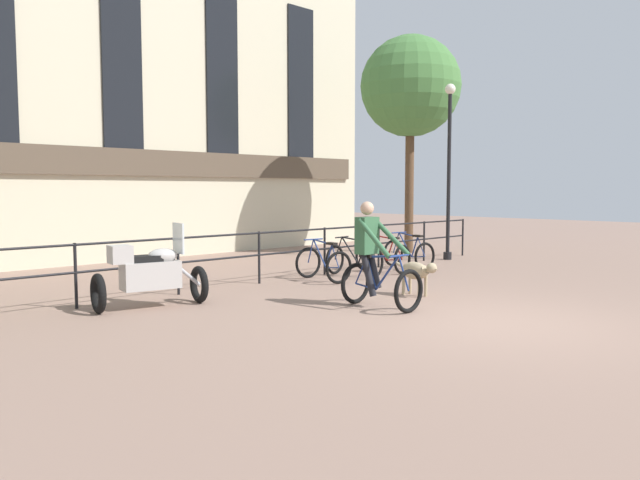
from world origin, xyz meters
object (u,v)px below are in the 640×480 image
object	(u,v)px
parked_bicycle_mid_right	(383,256)
parked_bicycle_far_end	(409,253)
street_lamp	(449,162)
dog	(417,271)
cyclist_with_bike	(375,260)
parked_motorcycle	(150,273)
parked_bicycle_near_lamp	(323,264)
parked_bicycle_mid_left	(355,260)

from	to	relation	value
parked_bicycle_mid_right	parked_bicycle_far_end	world-z (taller)	same
street_lamp	dog	bearing A→B (deg)	-151.63
parked_bicycle_far_end	parked_bicycle_mid_right	bearing A→B (deg)	7.86
dog	cyclist_with_bike	bearing A→B (deg)	-167.40
parked_bicycle_mid_right	parked_bicycle_far_end	xyz separation A→B (m)	(0.97, 0.00, -0.00)
parked_motorcycle	street_lamp	xyz separation A→B (m)	(9.23, 0.52, 2.05)
parked_motorcycle	cyclist_with_bike	bearing A→B (deg)	-122.25
street_lamp	cyclist_with_bike	bearing A→B (deg)	-155.63
parked_motorcycle	parked_bicycle_mid_right	bearing A→B (deg)	-77.42
cyclist_with_bike	dog	xyz separation A→B (m)	(1.34, 0.14, -0.32)
parked_bicycle_far_end	dog	bearing A→B (deg)	46.87
cyclist_with_bike	parked_bicycle_far_end	distance (m)	5.11
parked_bicycle_near_lamp	parked_bicycle_mid_left	size ratio (longest dim) A/B	1.00
parked_motorcycle	parked_bicycle_mid_left	distance (m)	5.04
parked_bicycle_mid_right	street_lamp	xyz separation A→B (m)	(3.22, 0.39, 2.26)
parked_motorcycle	parked_bicycle_mid_left	world-z (taller)	parked_motorcycle
cyclist_with_bike	parked_bicycle_mid_left	distance (m)	3.59
street_lamp	parked_bicycle_near_lamp	bearing A→B (deg)	-175.68
dog	parked_bicycle_mid_right	world-z (taller)	parked_bicycle_mid_right
parked_motorcycle	parked_bicycle_far_end	distance (m)	6.99
dog	parked_bicycle_near_lamp	distance (m)	2.47
parked_bicycle_near_lamp	parked_bicycle_mid_left	xyz separation A→B (m)	(0.98, -0.00, 0.00)
dog	parked_bicycle_mid_left	xyz separation A→B (m)	(1.10, 2.47, -0.08)
cyclist_with_bike	street_lamp	distance (m)	7.51
cyclist_with_bike	parked_bicycle_mid_right	xyz separation A→B (m)	(3.41, 2.61, -0.41)
parked_bicycle_mid_left	street_lamp	distance (m)	4.78
parked_bicycle_near_lamp	street_lamp	world-z (taller)	street_lamp
parked_bicycle_mid_right	parked_bicycle_far_end	bearing A→B (deg)	175.01
parked_bicycle_far_end	parked_bicycle_mid_left	bearing A→B (deg)	7.85
parked_motorcycle	parked_bicycle_far_end	world-z (taller)	parked_motorcycle
dog	parked_bicycle_near_lamp	world-z (taller)	parked_bicycle_near_lamp
parked_bicycle_far_end	cyclist_with_bike	bearing A→B (deg)	38.66
cyclist_with_bike	parked_bicycle_near_lamp	world-z (taller)	cyclist_with_bike
cyclist_with_bike	street_lamp	xyz separation A→B (m)	(6.63, 3.00, 1.85)
cyclist_with_bike	street_lamp	size ratio (longest dim) A/B	0.36
parked_bicycle_mid_right	street_lamp	bearing A→B (deg)	-178.07
parked_bicycle_mid_left	street_lamp	xyz separation A→B (m)	(4.19, 0.39, 2.26)
cyclist_with_bike	parked_bicycle_mid_right	bearing A→B (deg)	38.26
cyclist_with_bike	parked_bicycle_near_lamp	xyz separation A→B (m)	(1.46, 2.61, -0.41)
cyclist_with_bike	dog	bearing A→B (deg)	6.98
cyclist_with_bike	parked_bicycle_mid_left	world-z (taller)	cyclist_with_bike
parked_bicycle_near_lamp	parked_bicycle_mid_right	distance (m)	1.95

